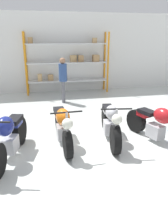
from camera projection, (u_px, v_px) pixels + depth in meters
ground_plane at (87, 144)px, 5.41m from camera, size 30.00×30.00×0.00m
back_wall at (62, 53)px, 10.23m from camera, size 30.00×0.08×3.60m
shelving_rack at (68, 62)px, 10.07m from camera, size 3.81×0.63×2.74m
motorcycle_blue at (9, 137)px, 4.60m from camera, size 0.78×2.04×1.12m
motorcycle_orange at (63, 125)px, 5.29m from camera, size 0.68×2.06×1.05m
motorcycle_silver at (110, 122)px, 5.52m from camera, size 0.68×2.13×1.05m
motorcycle_red at (158, 125)px, 5.33m from camera, size 0.97×2.11×1.05m
person_browsing at (63, 76)px, 8.58m from camera, size 0.36×0.36×1.77m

